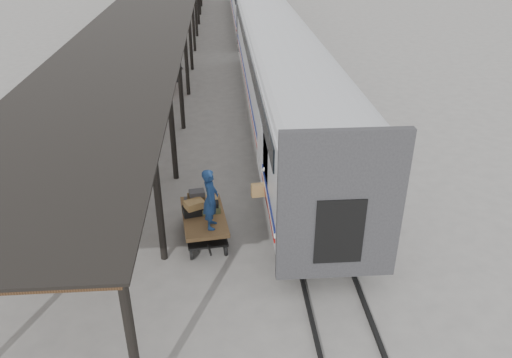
{
  "coord_description": "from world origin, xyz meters",
  "views": [
    {
      "loc": [
        0.46,
        -13.87,
        8.83
      ],
      "look_at": [
        1.43,
        -0.5,
        1.7
      ],
      "focal_mm": 35.0,
      "sensor_mm": 36.0,
      "label": 1
    }
  ],
  "objects": [
    {
      "name": "baggage_cart",
      "position": [
        -0.19,
        -1.08,
        0.65
      ],
      "size": [
        1.54,
        2.54,
        0.86
      ],
      "rotation": [
        0.0,
        0.0,
        0.13
      ],
      "color": "brown",
      "rests_on": "ground"
    },
    {
      "name": "rails",
      "position": [
        3.2,
        34.0,
        0.06
      ],
      "size": [
        1.54,
        150.0,
        0.12
      ],
      "color": "black",
      "rests_on": "ground"
    },
    {
      "name": "suitcase_stack",
      "position": [
        -0.32,
        -0.78,
        1.06
      ],
      "size": [
        1.17,
        1.17,
        0.58
      ],
      "rotation": [
        0.0,
        0.0,
        0.13
      ],
      "color": "#3B3B3E",
      "rests_on": "baggage_cart"
    },
    {
      "name": "luggage_tug",
      "position": [
        -3.36,
        13.71,
        0.58
      ],
      "size": [
        1.32,
        1.65,
        1.27
      ],
      "rotation": [
        0.0,
        0.0,
        -0.36
      ],
      "color": "#98250D",
      "rests_on": "ground"
    },
    {
      "name": "pedestrian",
      "position": [
        -2.2,
        15.37,
        0.82
      ],
      "size": [
        1.03,
        0.66,
        1.63
      ],
      "primitive_type": "imported",
      "rotation": [
        0.0,
        0.0,
        2.84
      ],
      "color": "black",
      "rests_on": "ground"
    },
    {
      "name": "porter",
      "position": [
        0.06,
        -1.73,
        1.77
      ],
      "size": [
        0.5,
        0.71,
        1.83
      ],
      "primitive_type": "imported",
      "rotation": [
        0.0,
        0.0,
        1.47
      ],
      "color": "navy",
      "rests_on": "baggage_cart"
    },
    {
      "name": "ground",
      "position": [
        0.0,
        0.0,
        0.0
      ],
      "size": [
        160.0,
        160.0,
        0.0
      ],
      "primitive_type": "plane",
      "color": "slate",
      "rests_on": "ground"
    }
  ]
}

